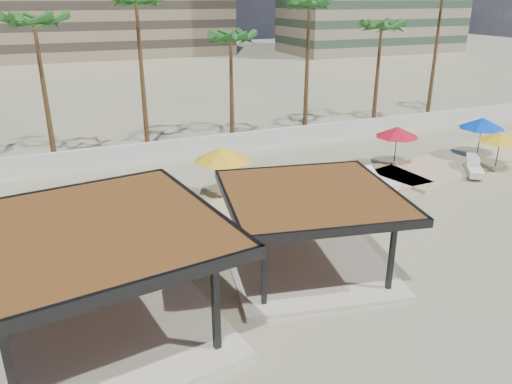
# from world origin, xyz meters

# --- Properties ---
(ground) EXTENTS (200.00, 200.00, 0.00)m
(ground) POSITION_xyz_m (0.00, 0.00, 0.00)
(ground) COLOR tan
(ground) RESTS_ON ground
(promenade) EXTENTS (44.45, 7.97, 0.24)m
(promenade) POSITION_xyz_m (2.00, 7.67, 0.06)
(promenade) COLOR #C6B284
(promenade) RESTS_ON ground
(boundary_wall) EXTENTS (56.00, 0.30, 1.20)m
(boundary_wall) POSITION_xyz_m (0.00, 16.00, 0.60)
(boundary_wall) COLOR silver
(boundary_wall) RESTS_ON ground
(pavilion_central) EXTENTS (7.26, 7.26, 3.14)m
(pavilion_central) POSITION_xyz_m (-0.63, 0.34, 1.88)
(pavilion_central) COLOR beige
(pavilion_central) RESTS_ON ground
(pavilion_west) EXTENTS (8.28, 8.28, 3.70)m
(pavilion_west) POSITION_xyz_m (-8.41, -0.76, 2.21)
(pavilion_west) COLOR beige
(pavilion_west) RESTS_ON ground
(umbrella_b) EXTENTS (3.16, 3.16, 2.62)m
(umbrella_b) POSITION_xyz_m (-1.31, 8.12, 2.43)
(umbrella_b) COLOR beige
(umbrella_b) RESTS_ON promenade
(umbrella_c) EXTENTS (3.09, 3.09, 2.31)m
(umbrella_c) POSITION_xyz_m (10.08, 9.08, 2.17)
(umbrella_c) COLOR beige
(umbrella_c) RESTS_ON promenade
(umbrella_d) EXTENTS (3.43, 3.43, 2.49)m
(umbrella_d) POSITION_xyz_m (15.93, 8.28, 2.32)
(umbrella_d) COLOR beige
(umbrella_d) RESTS_ON promenade
(umbrella_e) EXTENTS (2.75, 2.75, 2.25)m
(umbrella_e) POSITION_xyz_m (15.07, 6.01, 2.11)
(umbrella_e) COLOR beige
(umbrella_e) RESTS_ON promenade
(lounger_a) EXTENTS (1.52, 2.17, 0.79)m
(lounger_a) POSITION_xyz_m (-10.86, 8.85, 0.37)
(lounger_a) COLOR white
(lounger_a) RESTS_ON promenade
(lounger_b) EXTENTS (1.11, 2.29, 0.83)m
(lounger_b) POSITION_xyz_m (7.02, 6.32, 0.38)
(lounger_b) COLOR white
(lounger_b) RESTS_ON promenade
(lounger_c) EXTENTS (1.30, 2.19, 0.79)m
(lounger_c) POSITION_xyz_m (5.90, 5.85, 0.37)
(lounger_c) COLOR white
(lounger_c) RESTS_ON promenade
(lounger_d) EXTENTS (2.00, 2.31, 0.88)m
(lounger_d) POSITION_xyz_m (13.23, 5.84, 0.39)
(lounger_d) COLOR white
(lounger_d) RESTS_ON promenade
(palm_c) EXTENTS (3.00, 3.00, 9.27)m
(palm_c) POSITION_xyz_m (-9.00, 18.10, 8.11)
(palm_c) COLOR brown
(palm_c) RESTS_ON ground
(palm_d) EXTENTS (3.00, 3.00, 10.30)m
(palm_d) POSITION_xyz_m (-3.00, 18.90, 9.07)
(palm_d) COLOR brown
(palm_d) RESTS_ON ground
(palm_e) EXTENTS (3.00, 3.00, 7.97)m
(palm_e) POSITION_xyz_m (3.00, 18.40, 6.88)
(palm_e) COLOR brown
(palm_e) RESTS_ON ground
(palm_f) EXTENTS (3.00, 3.00, 10.01)m
(palm_f) POSITION_xyz_m (9.00, 18.60, 8.80)
(palm_f) COLOR brown
(palm_f) RESTS_ON ground
(palm_g) EXTENTS (3.00, 3.00, 8.46)m
(palm_g) POSITION_xyz_m (15.00, 18.20, 7.35)
(palm_g) COLOR brown
(palm_g) RESTS_ON ground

